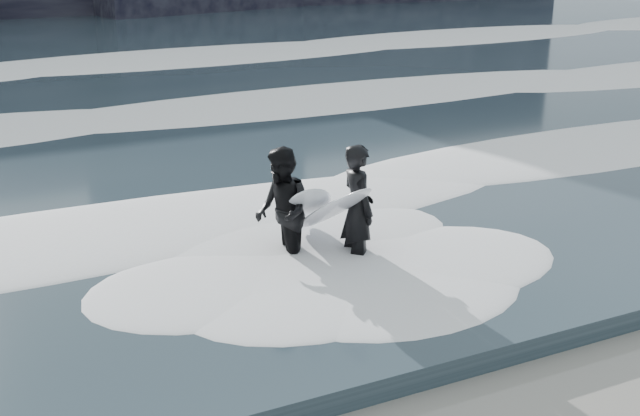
# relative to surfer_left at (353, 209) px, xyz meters

# --- Properties ---
(sea) EXTENTS (90.00, 52.00, 0.30)m
(sea) POSITION_rel_surfer_left_xyz_m (-0.00, 22.79, -0.82)
(sea) COLOR #27353E
(sea) RESTS_ON ground
(foam_near) EXTENTS (60.00, 3.20, 0.20)m
(foam_near) POSITION_rel_surfer_left_xyz_m (-0.00, 2.79, -0.57)
(foam_near) COLOR white
(foam_near) RESTS_ON sea
(foam_mid) EXTENTS (60.00, 4.00, 0.24)m
(foam_mid) POSITION_rel_surfer_left_xyz_m (-0.00, 9.79, -0.55)
(foam_mid) COLOR white
(foam_mid) RESTS_ON sea
(foam_far) EXTENTS (60.00, 4.80, 0.30)m
(foam_far) POSITION_rel_surfer_left_xyz_m (-0.00, 18.79, -0.52)
(foam_far) COLOR white
(foam_far) RESTS_ON sea
(surfer_left) EXTENTS (0.99, 1.98, 1.93)m
(surfer_left) POSITION_rel_surfer_left_xyz_m (0.00, 0.00, 0.00)
(surfer_left) COLOR black
(surfer_left) RESTS_ON ground
(surfer_right) EXTENTS (1.50, 2.17, 1.89)m
(surfer_right) POSITION_rel_surfer_left_xyz_m (-0.89, 0.39, -0.02)
(surfer_right) COLOR black
(surfer_right) RESTS_ON ground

